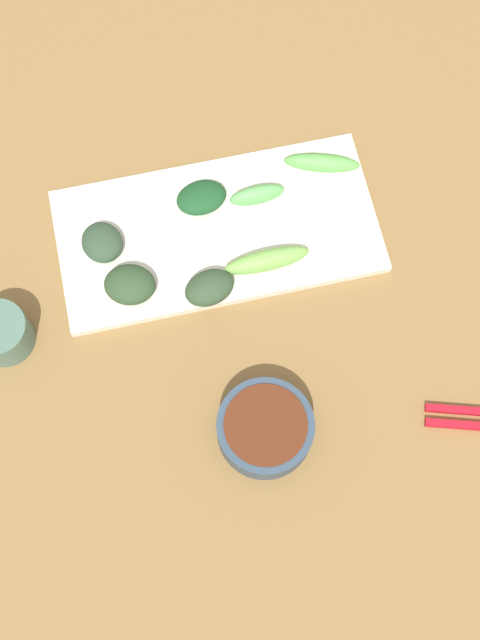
{
  "coord_description": "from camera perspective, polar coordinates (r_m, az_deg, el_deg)",
  "views": [
    {
      "loc": [
        -0.31,
        0.05,
        0.88
      ],
      "look_at": [
        -0.03,
        -0.01,
        0.05
      ],
      "focal_mm": 45.27,
      "sensor_mm": 36.0,
      "label": 1
    }
  ],
  "objects": [
    {
      "name": "broccoli_stalk_3",
      "position": [
        0.91,
        1.91,
        4.24
      ],
      "size": [
        0.03,
        0.1,
        0.02
      ],
      "primitive_type": "ellipsoid",
      "rotation": [
        0.0,
        0.0,
        0.03
      ],
      "color": "#75B14E",
      "rests_on": "serving_plate"
    },
    {
      "name": "tea_cup",
      "position": [
        0.92,
        -16.5,
        -0.9
      ],
      "size": [
        0.06,
        0.06,
        0.05
      ],
      "primitive_type": "cylinder",
      "color": "#4B6E5F",
      "rests_on": "tabletop"
    },
    {
      "name": "broccoli_stalk_1",
      "position": [
        0.95,
        1.21,
        8.84
      ],
      "size": [
        0.02,
        0.07,
        0.03
      ],
      "primitive_type": "ellipsoid",
      "rotation": [
        0.0,
        0.0,
        0.02
      ],
      "color": "#60B05B",
      "rests_on": "serving_plate"
    },
    {
      "name": "broccoli_leafy_2",
      "position": [
        0.9,
        -2.18,
        2.3
      ],
      "size": [
        0.05,
        0.06,
        0.03
      ],
      "primitive_type": "ellipsoid",
      "rotation": [
        0.0,
        0.0,
        0.22
      ],
      "color": "#2E452B",
      "rests_on": "serving_plate"
    },
    {
      "name": "serving_plate",
      "position": [
        0.95,
        -1.61,
        6.28
      ],
      "size": [
        0.18,
        0.37,
        0.01
      ],
      "primitive_type": "cube",
      "color": "silver",
      "rests_on": "tabletop"
    },
    {
      "name": "broccoli_stalk_0",
      "position": [
        0.98,
        5.8,
        11.0
      ],
      "size": [
        0.05,
        0.09,
        0.02
      ],
      "primitive_type": "ellipsoid",
      "rotation": [
        0.0,
        0.0,
        -0.3
      ],
      "color": "#5DAD4E",
      "rests_on": "serving_plate"
    },
    {
      "name": "tabletop",
      "position": [
        0.93,
        -1.02,
        0.55
      ],
      "size": [
        2.1,
        2.1,
        0.02
      ],
      "primitive_type": "cube",
      "color": "olive",
      "rests_on": "ground"
    },
    {
      "name": "broccoli_leafy_5",
      "position": [
        0.95,
        -2.96,
        8.6
      ],
      "size": [
        0.05,
        0.06,
        0.02
      ],
      "primitive_type": "ellipsoid",
      "rotation": [
        0.0,
        0.0,
        0.11
      ],
      "color": "#1A4923",
      "rests_on": "serving_plate"
    },
    {
      "name": "broccoli_leafy_6",
      "position": [
        0.94,
        -9.71,
        5.43
      ],
      "size": [
        0.06,
        0.06,
        0.02
      ],
      "primitive_type": "ellipsoid",
      "rotation": [
        0.0,
        0.0,
        0.32
      ],
      "color": "#2E4530",
      "rests_on": "serving_plate"
    },
    {
      "name": "broccoli_leafy_4",
      "position": [
        0.91,
        -7.79,
        2.49
      ],
      "size": [
        0.06,
        0.07,
        0.03
      ],
      "primitive_type": "ellipsoid",
      "rotation": [
        0.0,
        0.0,
        -0.32
      ],
      "color": "#2B4428",
      "rests_on": "serving_plate"
    },
    {
      "name": "sauce_bowl",
      "position": [
        0.86,
        1.79,
        -7.66
      ],
      "size": [
        0.1,
        0.1,
        0.04
      ],
      "color": "#304356",
      "rests_on": "tabletop"
    }
  ]
}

